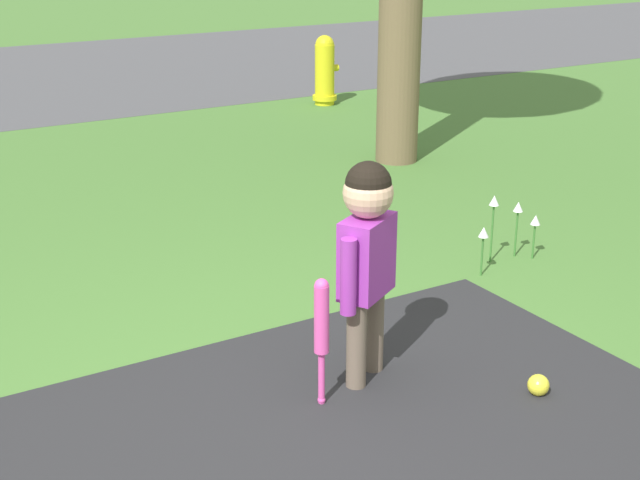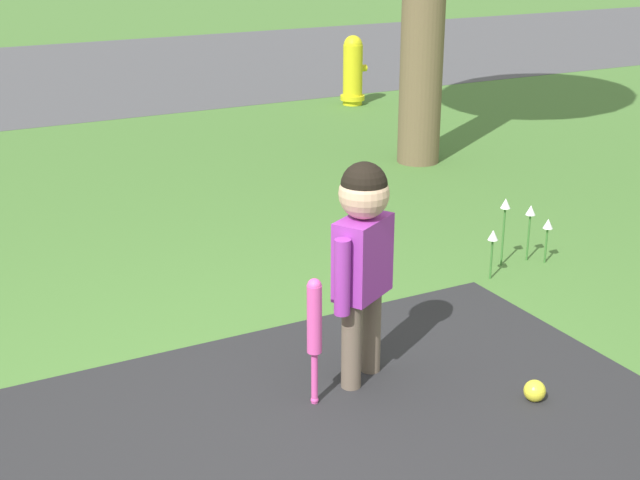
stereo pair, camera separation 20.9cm
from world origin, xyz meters
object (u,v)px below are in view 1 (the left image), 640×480
Objects in this scene: sports_ball at (538,385)px; fire_hydrant at (325,71)px; baseball_bat at (322,324)px; child at (367,242)px.

sports_ball is 0.13× the size of fire_hydrant.
sports_ball is (0.86, -0.43, -0.33)m from baseball_bat.
baseball_bat is 6.06× the size of sports_ball.
baseball_bat is 6.46m from fire_hydrant.
fire_hydrant is (2.50, 5.95, 0.32)m from sports_ball.
child is at bearing 137.53° from sports_ball.
child is at bearing 18.28° from baseball_bat.
fire_hydrant is at bearing 58.68° from baseball_bat.
fire_hydrant is at bearing 30.54° from child.
sports_ball is 6.46m from fire_hydrant.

